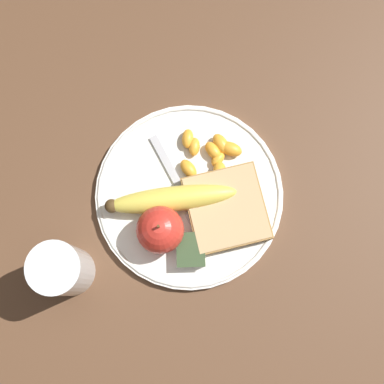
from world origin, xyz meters
name	(u,v)px	position (x,y,z in m)	size (l,w,h in m)	color
ground_plane	(192,196)	(0.00, 0.00, 0.00)	(3.00, 3.00, 0.00)	brown
plate	(192,195)	(0.00, 0.00, 0.01)	(0.28, 0.28, 0.01)	silver
juice_glass	(66,270)	(-0.11, 0.18, 0.05)	(0.07, 0.07, 0.11)	silver
apple	(163,230)	(-0.06, 0.04, 0.05)	(0.07, 0.07, 0.08)	red
banana	(174,199)	(-0.01, 0.03, 0.03)	(0.05, 0.20, 0.04)	#E0CC4C
bread_slice	(229,209)	(-0.02, -0.05, 0.02)	(0.14, 0.13, 0.02)	olive
fork	(189,199)	(-0.01, 0.00, 0.01)	(0.18, 0.10, 0.00)	#B2B2B7
jam_packet	(191,250)	(-0.08, 0.00, 0.02)	(0.05, 0.04, 0.02)	white
orange_segment_0	(216,151)	(0.07, -0.04, 0.02)	(0.04, 0.03, 0.02)	#F9A32D
orange_segment_1	(224,144)	(0.08, -0.05, 0.02)	(0.04, 0.03, 0.02)	#F9A32D
orange_segment_2	(235,179)	(0.02, -0.06, 0.02)	(0.03, 0.03, 0.01)	#F9A32D
orange_segment_3	(223,172)	(0.03, -0.05, 0.02)	(0.04, 0.02, 0.02)	#F9A32D
orange_segment_4	(233,149)	(0.07, -0.06, 0.02)	(0.03, 0.04, 0.02)	#F9A32D
orange_segment_5	(192,169)	(0.04, 0.00, 0.02)	(0.04, 0.03, 0.02)	#F9A32D
orange_segment_6	(197,147)	(0.07, -0.01, 0.02)	(0.03, 0.02, 0.02)	#F9A32D
orange_segment_7	(191,139)	(0.08, 0.00, 0.02)	(0.03, 0.02, 0.02)	#F9A32D
orange_segment_8	(221,159)	(0.05, -0.04, 0.02)	(0.03, 0.03, 0.01)	#F9A32D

